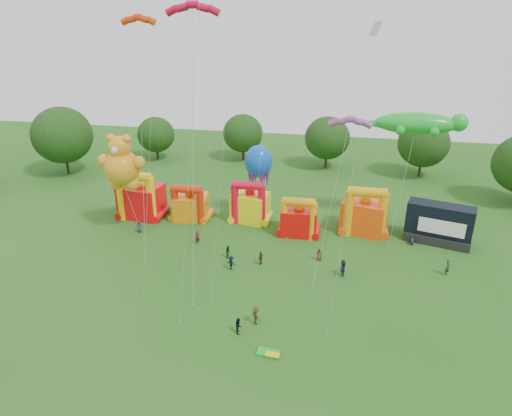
% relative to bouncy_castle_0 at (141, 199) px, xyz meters
% --- Properties ---
extents(ground, '(160.00, 160.00, 0.00)m').
position_rel_bouncy_castle_0_xyz_m(ground, '(16.62, -28.25, -2.69)').
color(ground, '#205116').
rests_on(ground, ground).
extents(tree_ring, '(123.81, 125.91, 12.07)m').
position_rel_bouncy_castle_0_xyz_m(tree_ring, '(15.44, -27.63, 3.57)').
color(tree_ring, '#352314').
rests_on(tree_ring, ground).
extents(bouncy_castle_0, '(6.07, 5.08, 7.13)m').
position_rel_bouncy_castle_0_xyz_m(bouncy_castle_0, '(0.00, 0.00, 0.00)').
color(bouncy_castle_0, red).
rests_on(bouncy_castle_0, ground).
extents(bouncy_castle_1, '(5.23, 4.46, 5.42)m').
position_rel_bouncy_castle_0_xyz_m(bouncy_castle_1, '(7.12, 0.56, -0.62)').
color(bouncy_castle_1, orange).
rests_on(bouncy_castle_1, ground).
extents(bouncy_castle_2, '(5.42, 4.69, 6.22)m').
position_rel_bouncy_castle_0_xyz_m(bouncy_castle_2, '(15.45, 1.49, -0.32)').
color(bouncy_castle_2, '#FFEC0D').
rests_on(bouncy_castle_2, ground).
extents(bouncy_castle_3, '(4.81, 3.92, 5.56)m').
position_rel_bouncy_castle_0_xyz_m(bouncy_castle_3, '(22.55, -1.38, -0.57)').
color(bouncy_castle_3, red).
rests_on(bouncy_castle_3, ground).
extents(bouncy_castle_4, '(6.38, 5.58, 6.78)m').
position_rel_bouncy_castle_0_xyz_m(bouncy_castle_4, '(30.94, 0.88, -0.13)').
color(bouncy_castle_4, '#FF490D').
rests_on(bouncy_castle_4, ground).
extents(stage_trailer, '(8.44, 5.01, 5.11)m').
position_rel_bouncy_castle_0_xyz_m(stage_trailer, '(40.08, -0.23, -0.23)').
color(stage_trailer, black).
rests_on(stage_trailer, ground).
extents(teddy_bear_kite, '(6.31, 4.48, 13.32)m').
position_rel_bouncy_castle_0_xyz_m(teddy_bear_kite, '(0.66, -5.03, 5.06)').
color(teddy_bear_kite, orange).
rests_on(teddy_bear_kite, ground).
extents(gecko_kite, '(13.48, 10.49, 15.51)m').
position_rel_bouncy_castle_0_xyz_m(gecko_kite, '(35.51, 1.78, 5.97)').
color(gecko_kite, green).
rests_on(gecko_kite, ground).
extents(octopus_kite, '(6.95, 8.27, 10.55)m').
position_rel_bouncy_castle_0_xyz_m(octopus_kite, '(18.07, 1.03, 1.50)').
color(octopus_kite, blue).
rests_on(octopus_kite, ground).
extents(parafoil_kites, '(26.44, 13.24, 28.69)m').
position_rel_bouncy_castle_0_xyz_m(parafoil_kites, '(20.48, -12.26, 8.26)').
color(parafoil_kites, red).
rests_on(parafoil_kites, ground).
extents(diamond_kites, '(21.96, 18.06, 43.29)m').
position_rel_bouncy_castle_0_xyz_m(diamond_kites, '(17.25, -14.61, 14.08)').
color(diamond_kites, '#BF3308').
rests_on(diamond_kites, ground).
extents(folded_kite_bundle, '(2.06, 1.19, 0.31)m').
position_rel_bouncy_castle_0_xyz_m(folded_kite_bundle, '(22.53, -24.88, -2.55)').
color(folded_kite_bundle, green).
rests_on(folded_kite_bundle, ground).
extents(spectator_0, '(0.84, 0.60, 1.60)m').
position_rel_bouncy_castle_0_xyz_m(spectator_0, '(1.78, -4.86, -1.89)').
color(spectator_0, '#202436').
rests_on(spectator_0, ground).
extents(spectator_1, '(0.75, 0.76, 1.76)m').
position_rel_bouncy_castle_0_xyz_m(spectator_1, '(10.35, -6.52, -1.81)').
color(spectator_1, '#53171D').
rests_on(spectator_1, ground).
extents(spectator_2, '(0.91, 0.95, 1.55)m').
position_rel_bouncy_castle_0_xyz_m(spectator_2, '(15.00, -9.22, -1.92)').
color(spectator_2, '#16381B').
rests_on(spectator_2, ground).
extents(spectator_3, '(1.19, 0.85, 1.67)m').
position_rel_bouncy_castle_0_xyz_m(spectator_3, '(16.01, -11.84, -1.86)').
color(spectator_3, black).
rests_on(spectator_3, ground).
extents(spectator_4, '(0.76, 1.05, 1.66)m').
position_rel_bouncy_castle_0_xyz_m(spectator_4, '(19.10, -10.05, -1.86)').
color(spectator_4, '#432C1A').
rests_on(spectator_4, ground).
extents(spectator_5, '(0.73, 1.84, 1.93)m').
position_rel_bouncy_castle_0_xyz_m(spectator_5, '(28.46, -10.76, -1.73)').
color(spectator_5, '#262138').
rests_on(spectator_5, ground).
extents(spectator_6, '(0.83, 0.63, 1.53)m').
position_rel_bouncy_castle_0_xyz_m(spectator_6, '(25.70, -7.82, -1.93)').
color(spectator_6, '#56181C').
rests_on(spectator_6, ground).
extents(spectator_7, '(0.79, 0.82, 1.88)m').
position_rel_bouncy_castle_0_xyz_m(spectator_7, '(39.86, -8.45, -1.75)').
color(spectator_7, '#193E2C').
rests_on(spectator_7, ground).
extents(spectator_8, '(0.76, 0.88, 1.58)m').
position_rel_bouncy_castle_0_xyz_m(spectator_8, '(19.34, -22.53, -1.90)').
color(spectator_8, black).
rests_on(spectator_8, ground).
extents(spectator_9, '(1.32, 1.33, 1.84)m').
position_rel_bouncy_castle_0_xyz_m(spectator_9, '(20.64, -20.95, -1.77)').
color(spectator_9, '#3D2B18').
rests_on(spectator_9, ground).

